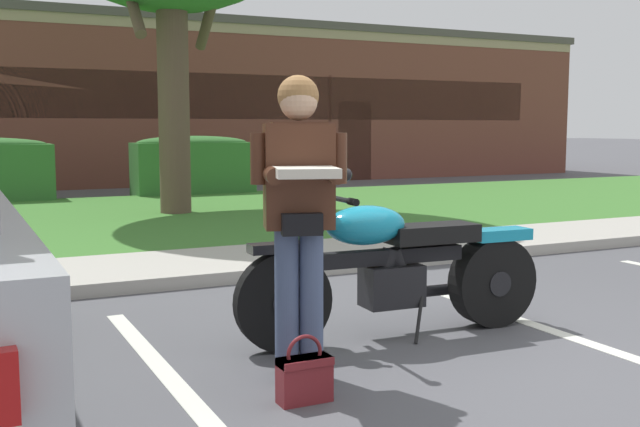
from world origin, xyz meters
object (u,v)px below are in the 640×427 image
(motorcycle, at_px, (406,267))
(rider_person, at_px, (299,202))
(brick_building, at_px, (131,104))
(handbag, at_px, (304,375))
(hedge_center_left, at_px, (193,164))

(motorcycle, xyz_separation_m, rider_person, (-1.02, -0.50, 0.53))
(rider_person, xyz_separation_m, brick_building, (3.03, 18.31, 1.06))
(motorcycle, distance_m, handbag, 1.46)
(handbag, distance_m, hedge_center_left, 12.22)
(hedge_center_left, relative_size, brick_building, 0.10)
(motorcycle, bearing_deg, rider_person, -154.04)
(hedge_center_left, bearing_deg, rider_person, -103.72)
(rider_person, xyz_separation_m, hedge_center_left, (2.81, 11.51, -0.36))
(handbag, bearing_deg, motorcycle, 36.23)
(rider_person, distance_m, brick_building, 18.59)
(rider_person, bearing_deg, brick_building, 80.61)
(rider_person, bearing_deg, handbag, -110.66)
(motorcycle, xyz_separation_m, brick_building, (2.01, 17.81, 1.59))
(motorcycle, height_order, brick_building, brick_building)
(motorcycle, relative_size, rider_person, 1.32)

